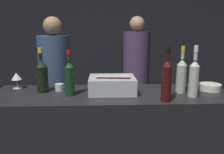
% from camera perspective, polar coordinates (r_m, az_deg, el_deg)
% --- Properties ---
extents(wall_back_chalkboard, '(6.40, 0.06, 2.80)m').
position_cam_1_polar(wall_back_chalkboard, '(3.91, -1.39, 10.06)').
color(wall_back_chalkboard, black).
rests_on(wall_back_chalkboard, ground_plane).
extents(ice_bin_with_bottles, '(0.35, 0.28, 0.13)m').
position_cam_1_polar(ice_bin_with_bottles, '(1.67, 0.06, -1.82)').
color(ice_bin_with_bottles, '#B7BABF').
rests_on(ice_bin_with_bottles, bar_counter).
extents(bowl_white, '(0.16, 0.16, 0.05)m').
position_cam_1_polar(bowl_white, '(1.90, 24.28, -2.36)').
color(bowl_white, silver).
rests_on(bowl_white, bar_counter).
extents(wine_glass, '(0.08, 0.08, 0.13)m').
position_cam_1_polar(wine_glass, '(1.93, -23.68, 0.02)').
color(wine_glass, silver).
rests_on(wine_glass, bar_counter).
extents(candle_votive, '(0.07, 0.07, 0.06)m').
position_cam_1_polar(candle_votive, '(1.77, -13.58, -2.61)').
color(candle_votive, silver).
rests_on(candle_votive, bar_counter).
extents(white_wine_bottle, '(0.07, 0.07, 0.37)m').
position_cam_1_polar(white_wine_bottle, '(1.64, 20.63, 0.09)').
color(white_wine_bottle, '#B2B7AD').
rests_on(white_wine_bottle, bar_counter).
extents(red_wine_bottle_burgundy, '(0.07, 0.07, 0.34)m').
position_cam_1_polar(red_wine_bottle_burgundy, '(1.61, -11.00, 0.03)').
color(red_wine_bottle_burgundy, '#143319').
rests_on(red_wine_bottle_burgundy, bar_counter).
extents(champagne_bottle, '(0.09, 0.09, 0.34)m').
position_cam_1_polar(champagne_bottle, '(1.75, -17.86, 0.54)').
color(champagne_bottle, black).
rests_on(champagne_bottle, bar_counter).
extents(red_wine_bottle_black_foil, '(0.07, 0.07, 0.36)m').
position_cam_1_polar(red_wine_bottle_black_foil, '(1.48, 14.12, -0.62)').
color(red_wine_bottle_black_foil, '#380F0F').
rests_on(red_wine_bottle_black_foil, bar_counter).
extents(rose_wine_bottle, '(0.08, 0.08, 0.35)m').
position_cam_1_polar(rose_wine_bottle, '(1.73, 17.69, 0.59)').
color(rose_wine_bottle, '#9EA899').
rests_on(rose_wine_bottle, bar_counter).
extents(person_in_hoodie, '(0.38, 0.38, 1.73)m').
position_cam_1_polar(person_in_hoodie, '(3.20, 6.29, 1.62)').
color(person_in_hoodie, black).
rests_on(person_in_hoodie, ground_plane).
extents(person_blond_tee, '(0.37, 0.37, 1.70)m').
position_cam_1_polar(person_blond_tee, '(2.67, -14.50, -1.29)').
color(person_blond_tee, black).
rests_on(person_blond_tee, ground_plane).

